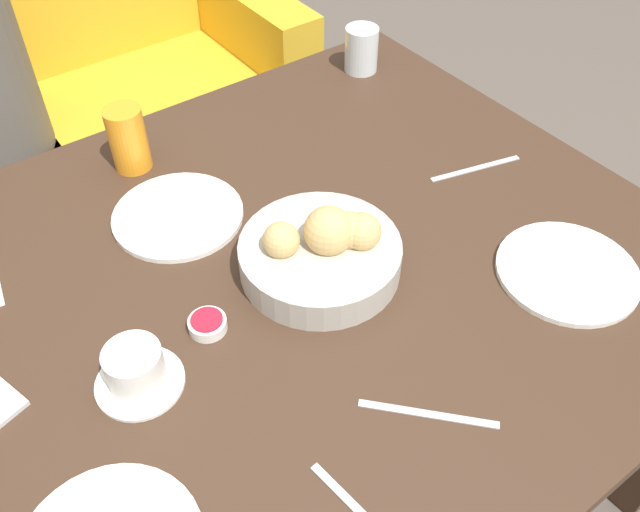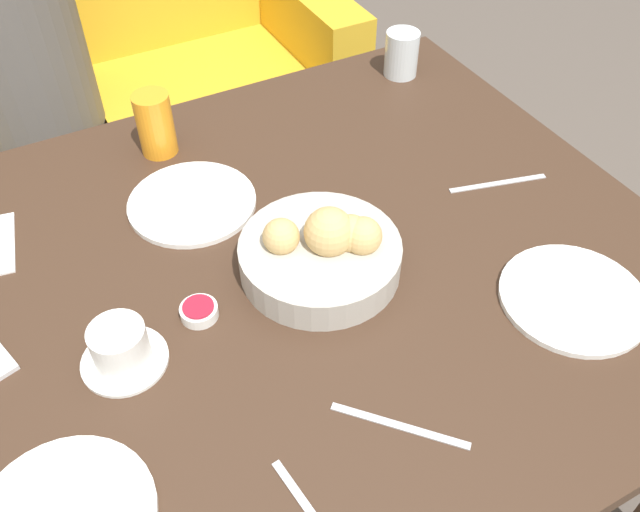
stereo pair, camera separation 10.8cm
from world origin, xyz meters
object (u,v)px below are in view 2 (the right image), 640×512
at_px(plate_near_right, 573,298).
at_px(juice_glass, 155,124).
at_px(water_tumbler, 402,54).
at_px(bread_basket, 323,252).
at_px(fork_silver, 498,183).
at_px(seated_person, 32,109).
at_px(jam_bowl_berry, 199,311).
at_px(coffee_cup, 121,348).
at_px(spoon_coffee, 306,507).
at_px(couch, 83,124).
at_px(knife_silver, 400,426).
at_px(plate_far_center, 192,203).

xyz_separation_m(plate_near_right, juice_glass, (-0.44, 0.67, 0.06)).
xyz_separation_m(juice_glass, water_tumbler, (0.57, 0.02, -0.01)).
relative_size(bread_basket, fork_silver, 1.40).
height_order(seated_person, jam_bowl_berry, seated_person).
height_order(plate_near_right, coffee_cup, coffee_cup).
bearing_deg(spoon_coffee, water_tumbler, 50.90).
bearing_deg(bread_basket, juice_glass, 106.67).
bearing_deg(plate_near_right, water_tumbler, 79.38).
relative_size(couch, jam_bowl_berry, 27.65).
xyz_separation_m(seated_person, water_tumbler, (0.75, -0.63, 0.27)).
relative_size(bread_basket, water_tumbler, 2.60).
bearing_deg(water_tumbler, fork_silver, -97.23).
height_order(couch, jam_bowl_berry, couch).
xyz_separation_m(bread_basket, fork_silver, (0.39, 0.04, -0.04)).
bearing_deg(knife_silver, bread_basket, 81.19).
distance_m(plate_near_right, fork_silver, 0.29).
relative_size(plate_far_center, spoon_coffee, 1.61).
xyz_separation_m(juice_glass, jam_bowl_berry, (-0.08, -0.43, -0.05)).
xyz_separation_m(plate_far_center, fork_silver, (0.52, -0.21, -0.00)).
height_order(jam_bowl_berry, knife_silver, jam_bowl_berry).
bearing_deg(fork_silver, spoon_coffee, -147.36).
bearing_deg(water_tumbler, plate_near_right, -100.62).
xyz_separation_m(plate_near_right, fork_silver, (0.08, 0.28, -0.00)).
height_order(bread_basket, fork_silver, bread_basket).
relative_size(plate_far_center, knife_silver, 1.57).
height_order(bread_basket, spoon_coffee, bread_basket).
bearing_deg(couch, water_tumbler, -51.45).
bearing_deg(knife_silver, plate_far_center, 98.67).
xyz_separation_m(jam_bowl_berry, fork_silver, (0.60, 0.04, -0.01)).
xyz_separation_m(plate_near_right, spoon_coffee, (-0.52, -0.10, -0.00)).
bearing_deg(juice_glass, couch, 93.60).
relative_size(couch, juice_glass, 12.95).
relative_size(juice_glass, water_tumbler, 1.24).
bearing_deg(juice_glass, seated_person, 105.51).
height_order(jam_bowl_berry, fork_silver, jam_bowl_berry).
height_order(couch, coffee_cup, couch).
relative_size(plate_near_right, juice_glass, 1.84).
relative_size(juice_glass, coffee_cup, 0.99).
xyz_separation_m(seated_person, plate_far_center, (0.18, -0.84, 0.23)).
bearing_deg(coffee_cup, plate_far_center, 53.52).
relative_size(juice_glass, spoon_coffee, 0.87).
bearing_deg(fork_silver, plate_near_right, -105.49).
bearing_deg(plate_far_center, knife_silver, -81.33).
bearing_deg(bread_basket, water_tumbler, 45.82).
xyz_separation_m(bread_basket, plate_far_center, (-0.13, 0.25, -0.03)).
height_order(juice_glass, fork_silver, juice_glass).
bearing_deg(jam_bowl_berry, spoon_coffee, -89.04).
relative_size(couch, fork_silver, 8.63).
bearing_deg(juice_glass, knife_silver, -83.61).
bearing_deg(plate_near_right, jam_bowl_berry, 155.03).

